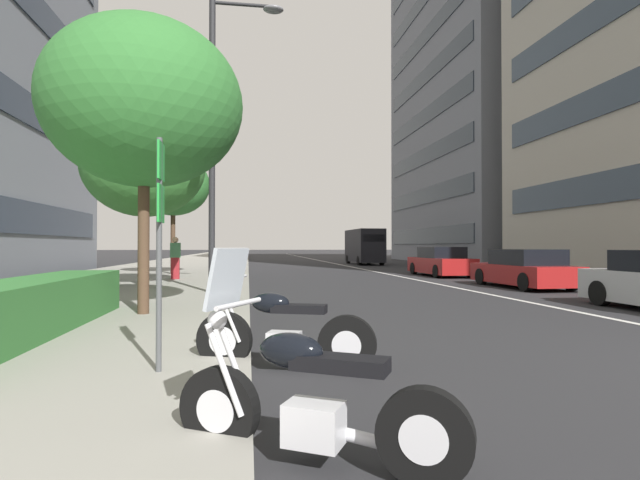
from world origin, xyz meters
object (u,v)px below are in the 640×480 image
at_px(parking_sign_by_curb, 160,225).
at_px(street_tree_far_plaza, 173,185).
at_px(street_tree_by_lamp_post, 144,104).
at_px(car_approaching_light, 441,262).
at_px(street_lamp_with_banners, 222,118).
at_px(motorcycle_far_end_row, 282,335).
at_px(motorcycle_under_tarp, 308,401).
at_px(delivery_van_ahead, 364,246).
at_px(pedestrian_on_plaza, 175,258).
at_px(car_mid_block_traffic, 524,270).
at_px(street_tree_near_plaza_corner, 144,166).

xyz_separation_m(parking_sign_by_curb, street_tree_far_plaza, (18.72, 2.64, 2.71)).
bearing_deg(parking_sign_by_curb, street_tree_by_lamp_post, 13.51).
relative_size(car_approaching_light, street_lamp_with_banners, 0.55).
relative_size(motorcycle_far_end_row, parking_sign_by_curb, 0.84).
height_order(motorcycle_under_tarp, street_lamp_with_banners, street_lamp_with_banners).
bearing_deg(car_approaching_light, delivery_van_ahead, -0.49).
bearing_deg(street_tree_far_plaza, car_approaching_light, -95.00).
relative_size(motorcycle_far_end_row, pedestrian_on_plaza, 1.23).
distance_m(delivery_van_ahead, street_lamp_with_banners, 26.51).
distance_m(street_lamp_with_banners, street_tree_far_plaza, 10.27).
xyz_separation_m(delivery_van_ahead, street_tree_by_lamp_post, (-28.51, 11.38, 2.76)).
bearing_deg(street_tree_far_plaza, street_tree_by_lamp_post, -173.79).
xyz_separation_m(motorcycle_under_tarp, street_lamp_with_banners, (10.95, 1.15, 4.73)).
distance_m(parking_sign_by_curb, street_lamp_with_banners, 9.53).
relative_size(street_tree_by_lamp_post, street_tree_far_plaza, 1.00).
bearing_deg(pedestrian_on_plaza, motorcycle_far_end_row, 9.28).
xyz_separation_m(car_mid_block_traffic, street_tree_far_plaza, (8.02, 13.29, 3.76)).
bearing_deg(delivery_van_ahead, street_tree_near_plaza_corner, 148.26).
distance_m(parking_sign_by_curb, pedestrian_on_plaza, 15.05).
relative_size(street_lamp_with_banners, street_tree_far_plaza, 1.48).
bearing_deg(car_mid_block_traffic, pedestrian_on_plaza, 70.72).
height_order(parking_sign_by_curb, pedestrian_on_plaza, parking_sign_by_curb).
height_order(delivery_van_ahead, street_lamp_with_banners, street_lamp_with_banners).
distance_m(motorcycle_under_tarp, car_mid_block_traffic, 15.81).
distance_m(car_approaching_light, pedestrian_on_plaza, 12.64).
bearing_deg(motorcycle_far_end_row, delivery_van_ahead, -86.01).
height_order(motorcycle_far_end_row, street_lamp_with_banners, street_lamp_with_banners).
relative_size(car_approaching_light, delivery_van_ahead, 0.82).
xyz_separation_m(motorcycle_under_tarp, pedestrian_on_plaza, (16.99, 3.30, 0.58)).
xyz_separation_m(street_tree_by_lamp_post, street_tree_near_plaza_corner, (6.89, 1.40, -0.12)).
relative_size(motorcycle_under_tarp, street_tree_near_plaza_corner, 0.33).
bearing_deg(street_lamp_with_banners, motorcycle_far_end_row, -172.26).
height_order(parking_sign_by_curb, street_tree_near_plaza_corner, street_tree_near_plaza_corner).
relative_size(car_mid_block_traffic, delivery_van_ahead, 0.79).
xyz_separation_m(motorcycle_under_tarp, motorcycle_far_end_row, (2.49, -0.00, -0.00)).
bearing_deg(car_mid_block_traffic, street_lamp_with_banners, 99.04).
bearing_deg(car_approaching_light, parking_sign_by_curb, 148.56).
relative_size(delivery_van_ahead, street_lamp_with_banners, 0.66).
height_order(motorcycle_under_tarp, pedestrian_on_plaza, pedestrian_on_plaza).
bearing_deg(motorcycle_far_end_row, parking_sign_by_curb, 36.35).
relative_size(delivery_van_ahead, pedestrian_on_plaza, 3.31).
height_order(street_tree_by_lamp_post, street_tree_far_plaza, street_tree_by_lamp_post).
xyz_separation_m(parking_sign_by_curb, pedestrian_on_plaza, (14.90, 1.98, -0.69)).
height_order(delivery_van_ahead, parking_sign_by_curb, delivery_van_ahead).
bearing_deg(motorcycle_under_tarp, car_approaching_light, -85.89).
height_order(car_approaching_light, parking_sign_by_curb, parking_sign_by_curb).
bearing_deg(street_lamp_with_banners, street_tree_far_plaza, 15.99).
xyz_separation_m(street_tree_near_plaza_corner, pedestrian_on_plaza, (3.41, -0.53, -3.14)).
xyz_separation_m(motorcycle_far_end_row, car_mid_block_traffic, (10.28, -9.32, 0.21)).
xyz_separation_m(delivery_van_ahead, street_tree_far_plaza, (-14.39, 12.92, 2.90)).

